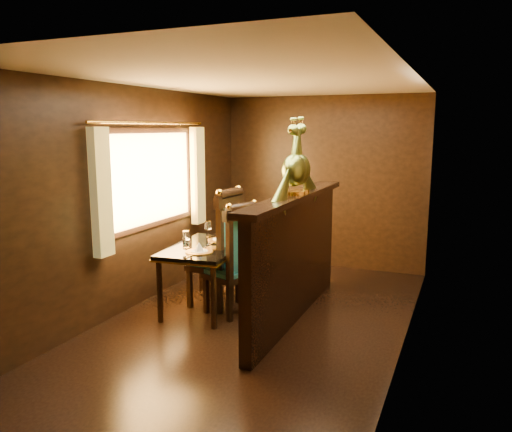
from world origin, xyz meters
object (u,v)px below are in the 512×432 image
Objects in this scene: peacock_right at (299,156)px; dining_table at (206,252)px; chair_right at (223,245)px; peacock_left at (294,156)px; chair_left at (237,257)px.

dining_table is at bearing -170.49° from peacock_right.
chair_right is 1.34m from peacock_right.
chair_right is 1.34m from peacock_left.
chair_left is 1.61× the size of peacock_left.
chair_left is at bearing -156.62° from peacock_right.
dining_table is 1.67× the size of peacock_right.
chair_left is 1.63× the size of peacock_right.
peacock_left is 0.15m from peacock_right.
peacock_right is at bearing 90.00° from peacock_left.
peacock_left is 1.02× the size of peacock_right.
chair_right is at bearing 22.73° from dining_table.
chair_right is 1.76× the size of peacock_left.
peacock_left reaches higher than dining_table.
chair_right is (-0.26, 0.18, 0.06)m from chair_left.
chair_right reaches higher than chair_left.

